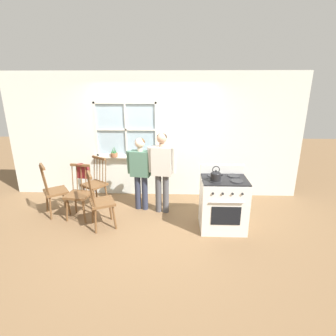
{
  "coord_description": "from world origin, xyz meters",
  "views": [
    {
      "loc": [
        0.52,
        -4.23,
        2.45
      ],
      "look_at": [
        0.36,
        0.25,
        1.0
      ],
      "focal_mm": 28.0,
      "sensor_mm": 36.0,
      "label": 1
    }
  ],
  "objects": [
    {
      "name": "wall_back",
      "position": [
        0.04,
        1.4,
        1.34
      ],
      "size": [
        6.4,
        0.16,
        2.7
      ],
      "color": "silver",
      "rests_on": "ground_plane"
    },
    {
      "name": "potted_plant",
      "position": [
        -0.86,
        1.31,
        0.97
      ],
      "size": [
        0.16,
        0.16,
        0.23
      ],
      "color": "#935B3D",
      "rests_on": "wall_back"
    },
    {
      "name": "kettle",
      "position": [
        1.16,
        -0.19,
        1.02
      ],
      "size": [
        0.21,
        0.17,
        0.25
      ],
      "color": "black",
      "rests_on": "stove"
    },
    {
      "name": "chair_near_stove",
      "position": [
        -0.8,
        -0.11,
        0.47
      ],
      "size": [
        0.54,
        0.55,
        1.02
      ],
      "rotation": [
        0.0,
        0.0,
        2.02
      ],
      "color": "brown",
      "rests_on": "ground_plane"
    },
    {
      "name": "person_teen_center",
      "position": [
        0.24,
        0.51,
        0.94
      ],
      "size": [
        0.54,
        0.26,
        1.58
      ],
      "rotation": [
        0.0,
        0.0,
        -0.14
      ],
      "color": "#4C4C51",
      "rests_on": "ground_plane"
    },
    {
      "name": "handbag",
      "position": [
        -1.27,
        0.45,
        0.85
      ],
      "size": [
        0.23,
        0.21,
        0.31
      ],
      "color": "maroon",
      "rests_on": "chair_by_window"
    },
    {
      "name": "chair_near_wall",
      "position": [
        -1.16,
        0.75,
        0.47
      ],
      "size": [
        0.57,
        0.57,
        1.02
      ],
      "rotation": [
        0.0,
        0.0,
        -0.6
      ],
      "color": "brown",
      "rests_on": "ground_plane"
    },
    {
      "name": "chair_by_window",
      "position": [
        -1.31,
        0.22,
        0.47
      ],
      "size": [
        0.47,
        0.46,
        1.02
      ],
      "rotation": [
        0.0,
        0.0,
        -0.14
      ],
      "color": "brown",
      "rests_on": "ground_plane"
    },
    {
      "name": "ground_plane",
      "position": [
        0.0,
        0.0,
        0.0
      ],
      "size": [
        16.0,
        16.0,
        0.0
      ],
      "primitive_type": "plane",
      "color": "brown"
    },
    {
      "name": "stove",
      "position": [
        1.33,
        -0.06,
        0.47
      ],
      "size": [
        0.77,
        0.68,
        1.08
      ],
      "color": "white",
      "rests_on": "ground_plane"
    },
    {
      "name": "chair_center_cluster",
      "position": [
        -1.83,
        0.34,
        0.47
      ],
      "size": [
        0.57,
        0.57,
        1.02
      ],
      "rotation": [
        0.0,
        0.0,
        2.19
      ],
      "color": "brown",
      "rests_on": "ground_plane"
    },
    {
      "name": "person_elderly_left",
      "position": [
        -0.19,
        0.62,
        0.88
      ],
      "size": [
        0.54,
        0.27,
        1.47
      ],
      "rotation": [
        0.0,
        0.0,
        -0.17
      ],
      "color": "#2D3347",
      "rests_on": "ground_plane"
    }
  ]
}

